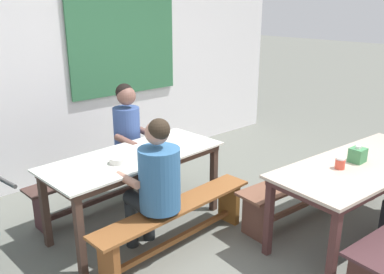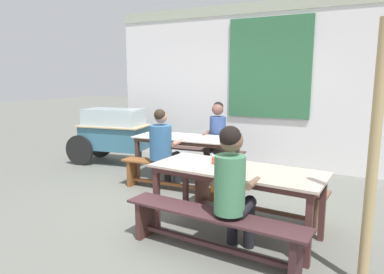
% 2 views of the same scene
% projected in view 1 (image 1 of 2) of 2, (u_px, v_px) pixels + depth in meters
% --- Properties ---
extents(ground_plane, '(40.00, 40.00, 0.00)m').
position_uv_depth(ground_plane, '(263.00, 247.00, 3.64)').
color(ground_plane, slate).
extents(backdrop_wall, '(6.02, 0.23, 3.08)m').
position_uv_depth(backdrop_wall, '(103.00, 43.00, 5.04)').
color(backdrop_wall, white).
rests_on(backdrop_wall, ground_plane).
extents(dining_table_far, '(1.75, 0.81, 0.75)m').
position_uv_depth(dining_table_far, '(135.00, 162.00, 3.78)').
color(dining_table_far, silver).
rests_on(dining_table_far, ground_plane).
extents(dining_table_near, '(1.91, 0.87, 0.75)m').
position_uv_depth(dining_table_near, '(363.00, 170.00, 3.59)').
color(dining_table_near, '#C3AE9C').
rests_on(dining_table_near, ground_plane).
extents(bench_far_back, '(1.65, 0.37, 0.44)m').
position_uv_depth(bench_far_back, '(104.00, 182.00, 4.28)').
color(bench_far_back, '#462F29').
rests_on(bench_far_back, ground_plane).
extents(bench_far_front, '(1.66, 0.37, 0.44)m').
position_uv_depth(bench_far_front, '(177.00, 220.00, 3.51)').
color(bench_far_front, brown).
rests_on(bench_far_front, ground_plane).
extents(bench_near_back, '(1.76, 0.44, 0.44)m').
position_uv_depth(bench_near_back, '(306.00, 187.00, 4.14)').
color(bench_near_back, brown).
rests_on(bench_near_back, ground_plane).
extents(person_left_back_turned, '(0.46, 0.55, 1.25)m').
position_uv_depth(person_left_back_turned, '(155.00, 181.00, 3.31)').
color(person_left_back_turned, '#23272A').
rests_on(person_left_back_turned, ground_plane).
extents(person_center_facing, '(0.42, 0.53, 1.29)m').
position_uv_depth(person_center_facing, '(131.00, 137.00, 4.32)').
color(person_center_facing, '#413533').
rests_on(person_center_facing, ground_plane).
extents(tissue_box, '(0.13, 0.12, 0.15)m').
position_uv_depth(tissue_box, '(358.00, 155.00, 3.57)').
color(tissue_box, '#408551').
rests_on(tissue_box, dining_table_near).
extents(condiment_jar, '(0.08, 0.08, 0.10)m').
position_uv_depth(condiment_jar, '(340.00, 163.00, 3.43)').
color(condiment_jar, '#DD4C38').
rests_on(condiment_jar, dining_table_near).
extents(soup_bowl, '(0.15, 0.15, 0.05)m').
position_uv_depth(soup_bowl, '(118.00, 160.00, 3.55)').
color(soup_bowl, silver).
rests_on(soup_bowl, dining_table_far).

